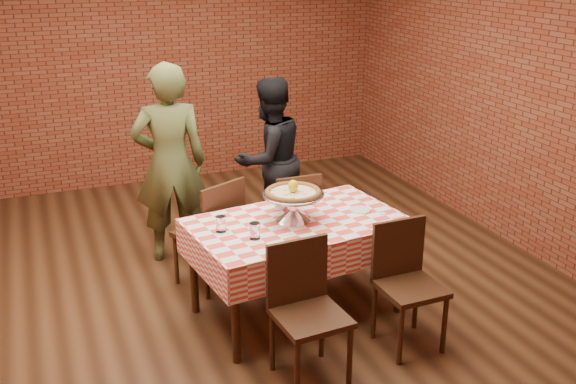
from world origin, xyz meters
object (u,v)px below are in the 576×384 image
Objects in this scene: water_glass_left at (255,231)px; water_glass_right at (221,224)px; chair_near_right at (411,289)px; chair_near_left at (311,317)px; chair_far_left at (208,232)px; pizza at (293,193)px; table at (297,268)px; chair_far_right at (291,218)px; pizza_stand at (293,207)px; condiment_caddy at (281,200)px; diner_black at (269,159)px; diner_olive at (170,164)px.

water_glass_right is (-0.18, 0.20, 0.00)m from water_glass_left.
water_glass_right is 1.39m from chair_near_right.
chair_near_left is 0.98× the size of chair_far_left.
chair_near_right is (0.57, -0.74, -0.53)m from pizza.
table is 1.68× the size of chair_near_left.
chair_near_right is at bearing 101.32° from chair_far_right.
pizza_stand reaches higher than condiment_caddy.
pizza_stand is 0.91m from chair_far_right.
diner_black is at bearing 76.49° from pizza_stand.
table is 1.64× the size of chair_far_left.
chair_near_left is (-0.22, -0.83, -0.41)m from pizza_stand.
pizza is (-0.02, 0.02, 0.59)m from table.
chair_far_right reaches higher than water_glass_right.
chair_far_right is (0.29, 0.75, -0.42)m from pizza_stand.
water_glass_right is at bearing 107.86° from chair_near_left.
chair_far_left reaches higher than table.
chair_near_left is 0.51× the size of diner_olive.
diner_olive is 1.15× the size of diner_black.
diner_olive reaches higher than chair_near_right.
water_glass_right is 0.13× the size of chair_far_right.
pizza_stand is at bearing 29.52° from water_glass_left.
water_glass_left is at bearing 149.41° from chair_near_right.
diner_olive reaches higher than chair_near_left.
water_glass_left is 1.78m from diner_black.
pizza is 0.97m from chair_far_left.
chair_near_right is at bearing 77.61° from diner_black.
water_glass_left and water_glass_right have the same top height.
pizza is 3.54× the size of water_glass_right.
chair_near_right is 1.01× the size of chair_far_right.
water_glass_left is 0.96m from chair_far_left.
diner_olive is (-0.65, 1.31, 0.51)m from table.
table is 1.53m from diner_black.
water_glass_right is at bearing 145.60° from chair_near_right.
diner_olive is at bearing 99.77° from water_glass_left.
chair_near_right is at bearing 2.77° from chair_near_left.
table is at bearing 69.34° from chair_near_left.
condiment_caddy reaches higher than chair_near_right.
water_glass_right is 0.77m from chair_far_left.
pizza_stand is 0.53× the size of chair_far_right.
condiment_caddy is at bearing 55.33° from diner_black.
pizza reaches higher than table.
chair_near_left reaches higher than chair_near_right.
pizza is at bearing 133.81° from table.
pizza_stand reaches higher than chair_near_left.
pizza_stand is at bearing 180.00° from pizza.
water_glass_left is (-0.37, -0.21, -0.15)m from pizza.
diner_olive reaches higher than diner_black.
table is at bearing 126.24° from chair_near_right.
chair_far_left is (-1.04, 1.41, 0.02)m from chair_near_right.
water_glass_right is at bearing 39.64° from diner_black.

